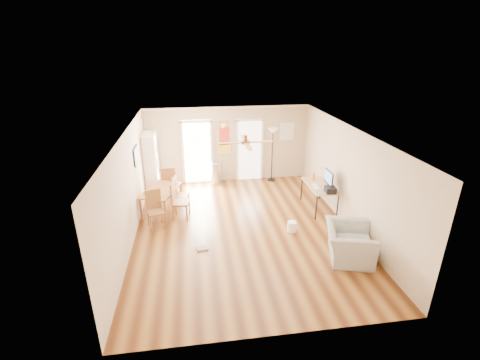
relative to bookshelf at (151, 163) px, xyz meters
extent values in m
plane|color=brown|center=(2.54, -2.94, -0.96)|extent=(7.00, 7.00, 0.00)
cube|color=red|center=(2.41, 0.54, 0.59)|extent=(0.46, 0.03, 1.10)
cube|color=white|center=(4.59, 0.53, 0.74)|extent=(0.50, 0.04, 0.60)
cube|color=black|center=(-0.19, -1.54, 0.74)|extent=(0.04, 0.66, 0.48)
cylinder|color=silver|center=(2.06, 0.30, -0.59)|extent=(0.44, 0.44, 0.74)
cube|color=white|center=(4.74, -2.13, -0.22)|extent=(0.15, 0.38, 0.01)
cube|color=black|center=(4.99, -2.57, -0.14)|extent=(0.30, 0.34, 0.16)
cylinder|color=orange|center=(4.84, -1.66, -0.11)|extent=(0.09, 0.09, 0.23)
cylinder|color=white|center=(3.76, -3.21, -0.83)|extent=(0.25, 0.25, 0.27)
cube|color=gray|center=(1.44, -3.70, -0.94)|extent=(0.29, 0.24, 0.04)
imported|color=#A1A19C|center=(4.69, -4.49, -0.59)|extent=(1.29, 1.39, 0.75)
camera|label=1|loc=(1.36, -10.54, 3.53)|focal=25.25mm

